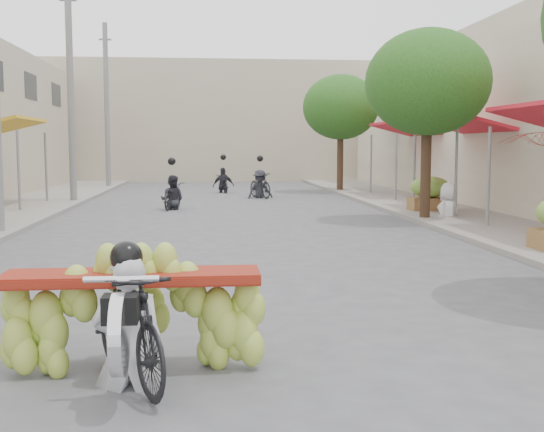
{
  "coord_description": "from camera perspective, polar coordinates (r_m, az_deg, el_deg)",
  "views": [
    {
      "loc": [
        -0.62,
        -4.22,
        2.08
      ],
      "look_at": [
        0.3,
        5.25,
        1.1
      ],
      "focal_mm": 45.0,
      "sensor_mm": 36.0,
      "label": 1
    }
  ],
  "objects": [
    {
      "name": "sidewalk_right",
      "position": [
        20.78,
        15.98,
        0.08
      ],
      "size": [
        4.0,
        60.0,
        0.12
      ],
      "primitive_type": "cube",
      "color": "gray",
      "rests_on": "ground"
    },
    {
      "name": "far_building",
      "position": [
        42.25,
        -4.76,
        7.8
      ],
      "size": [
        20.0,
        6.0,
        7.0
      ],
      "primitive_type": "cube",
      "color": "#B3A68E",
      "rests_on": "ground"
    },
    {
      "name": "utility_pole_far",
      "position": [
        25.75,
        -16.5,
        9.98
      ],
      "size": [
        0.6,
        0.24,
        8.0
      ],
      "color": "slate",
      "rests_on": "ground"
    },
    {
      "name": "utility_pole_back",
      "position": [
        34.61,
        -13.66,
        8.95
      ],
      "size": [
        0.6,
        0.24,
        8.0
      ],
      "color": "slate",
      "rests_on": "ground"
    },
    {
      "name": "street_tree_mid",
      "position": [
        19.27,
        12.9,
        10.81
      ],
      "size": [
        3.4,
        3.4,
        5.25
      ],
      "color": "#3A2719",
      "rests_on": "ground"
    },
    {
      "name": "street_tree_far",
      "position": [
        30.86,
        5.76,
        9.02
      ],
      "size": [
        3.4,
        3.4,
        5.25
      ],
      "color": "#3A2719",
      "rests_on": "ground"
    },
    {
      "name": "produce_crate_far",
      "position": [
        21.39,
        13.05,
        2.07
      ],
      "size": [
        1.2,
        0.88,
        1.16
      ],
      "color": "brown",
      "rests_on": "ground"
    },
    {
      "name": "banana_motorbike",
      "position": [
        6.22,
        -11.79,
        -6.96
      ],
      "size": [
        2.33,
        1.9,
        2.14
      ],
      "color": "black",
      "rests_on": "ground"
    },
    {
      "name": "pedestrian",
      "position": [
        19.8,
        14.66,
        2.73
      ],
      "size": [
        1.07,
        0.98,
        1.87
      ],
      "rotation": [
        0.0,
        0.0,
        3.74
      ],
      "color": "white",
      "rests_on": "ground"
    },
    {
      "name": "bg_motorbike_a",
      "position": [
        22.56,
        -8.36,
        2.46
      ],
      "size": [
        0.93,
        1.63,
        1.95
      ],
      "color": "black",
      "rests_on": "ground"
    },
    {
      "name": "bg_motorbike_b",
      "position": [
        27.19,
        -1.01,
        3.26
      ],
      "size": [
        1.19,
        1.87,
        1.95
      ],
      "color": "black",
      "rests_on": "ground"
    },
    {
      "name": "bg_motorbike_c",
      "position": [
        30.39,
        -4.09,
        3.54
      ],
      "size": [
        1.05,
        1.47,
        1.95
      ],
      "color": "black",
      "rests_on": "ground"
    }
  ]
}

